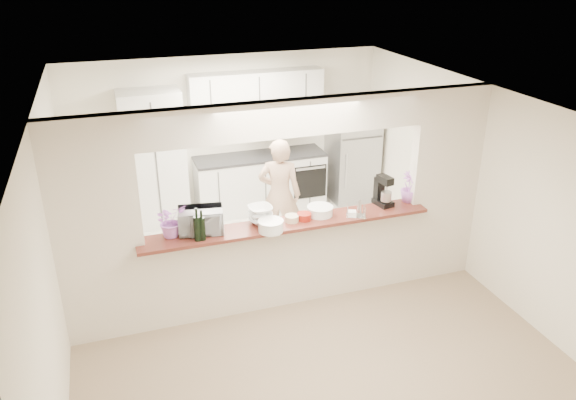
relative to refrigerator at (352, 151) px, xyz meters
name	(u,v)px	position (x,y,z in m)	size (l,w,h in m)	color
floor	(287,301)	(-2.05, -2.65, -0.85)	(6.00, 6.00, 0.00)	#9C836A
tile_overlay	(253,243)	(-2.05, -1.10, -0.84)	(5.00, 2.90, 0.01)	beige
partition	(287,189)	(-2.05, -2.65, 0.63)	(5.00, 0.15, 2.50)	silver
bar_counter	(287,260)	(-2.05, -2.65, -0.27)	(3.40, 0.38, 1.09)	silver
kitchen_cabinets	(220,157)	(-2.24, 0.07, 0.12)	(3.15, 0.62, 2.25)	silver
refrigerator	(352,151)	(0.00, 0.00, 0.00)	(0.75, 0.70, 1.70)	#A7A7AB
flower_left	(171,221)	(-3.35, -2.60, 0.42)	(0.33, 0.28, 0.36)	#DD75C1
wine_bottle_a	(197,228)	(-3.10, -2.80, 0.39)	(0.08, 0.08, 0.38)	black
wine_bottle_b	(202,228)	(-3.05, -2.80, 0.38)	(0.07, 0.07, 0.35)	black
toaster_oven	(201,220)	(-3.03, -2.60, 0.37)	(0.48, 0.33, 0.27)	#B9B9BE
serving_bowls	(260,215)	(-2.35, -2.60, 0.34)	(0.27, 0.27, 0.20)	silver
plate_stack_a	(271,226)	(-2.30, -2.84, 0.31)	(0.28, 0.28, 0.13)	white
plate_stack_b	(320,211)	(-1.63, -2.62, 0.29)	(0.31, 0.31, 0.11)	white
red_bowl	(304,216)	(-1.85, -2.68, 0.28)	(0.17, 0.17, 0.08)	maroon
tan_bowl	(292,218)	(-2.00, -2.68, 0.28)	(0.16, 0.16, 0.07)	#C8B28D
utensil_caddy	(356,210)	(-1.25, -2.80, 0.33)	(0.25, 0.20, 0.21)	silver
stand_mixer	(383,192)	(-0.80, -2.59, 0.41)	(0.20, 0.28, 0.38)	black
flower_right	(409,187)	(-0.45, -2.60, 0.43)	(0.21, 0.21, 0.38)	#D170C9
person	(280,196)	(-1.71, -1.33, -0.03)	(0.59, 0.39, 1.63)	tan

